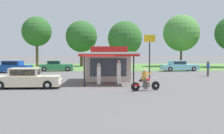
% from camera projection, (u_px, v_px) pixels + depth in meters
% --- Properties ---
extents(ground_plane, '(300.00, 300.00, 0.00)m').
position_uv_depth(ground_plane, '(99.00, 86.00, 23.09)').
color(ground_plane, '#5B5959').
extents(grass_verge_strip, '(120.00, 24.00, 0.01)m').
position_uv_depth(grass_verge_strip, '(101.00, 66.00, 53.02)').
color(grass_verge_strip, '#56843D').
rests_on(grass_verge_strip, ground).
extents(service_station_kiosk, '(4.88, 6.96, 3.20)m').
position_uv_depth(service_station_kiosk, '(108.00, 64.00, 27.44)').
color(service_station_kiosk, beige).
rests_on(service_station_kiosk, ground).
extents(gas_pump_nearside, '(0.44, 0.44, 1.83)m').
position_uv_depth(gas_pump_nearside, '(99.00, 75.00, 24.00)').
color(gas_pump_nearside, slate).
rests_on(gas_pump_nearside, ground).
extents(gas_pump_offside, '(0.44, 0.44, 2.10)m').
position_uv_depth(gas_pump_offside, '(119.00, 73.00, 24.04)').
color(gas_pump_offside, slate).
rests_on(gas_pump_offside, ground).
extents(motorcycle_with_rider, '(2.18, 1.06, 1.58)m').
position_uv_depth(motorcycle_with_rider, '(145.00, 82.00, 20.60)').
color(motorcycle_with_rider, black).
rests_on(motorcycle_with_rider, ground).
extents(featured_classic_sedan, '(5.33, 2.08, 1.54)m').
position_uv_depth(featured_classic_sedan, '(26.00, 79.00, 22.03)').
color(featured_classic_sedan, beige).
rests_on(featured_classic_sedan, ground).
extents(parked_car_back_row_centre, '(5.55, 2.26, 1.47)m').
position_uv_depth(parked_car_back_row_centre, '(107.00, 67.00, 39.83)').
color(parked_car_back_row_centre, '#B7B7BC').
rests_on(parked_car_back_row_centre, ground).
extents(parked_car_back_row_right, '(5.66, 2.74, 1.56)m').
position_uv_depth(parked_car_back_row_right, '(11.00, 67.00, 37.98)').
color(parked_car_back_row_right, '#19479E').
rests_on(parked_car_back_row_right, ground).
extents(parked_car_back_row_far_left, '(5.07, 2.57, 1.48)m').
position_uv_depth(parked_car_back_row_far_left, '(56.00, 66.00, 41.07)').
color(parked_car_back_row_far_left, '#2D844C').
rests_on(parked_car_back_row_far_left, ground).
extents(parked_car_back_row_far_right, '(5.56, 2.59, 1.47)m').
position_uv_depth(parked_car_back_row_far_right, '(179.00, 66.00, 40.97)').
color(parked_car_back_row_far_right, '#7AC6D1').
rests_on(parked_car_back_row_far_right, ground).
extents(bystander_leaning_by_kiosk, '(0.38, 0.38, 1.75)m').
position_uv_depth(bystander_leaning_by_kiosk, '(208.00, 68.00, 32.08)').
color(bystander_leaning_by_kiosk, brown).
rests_on(bystander_leaning_by_kiosk, ground).
extents(tree_oak_far_left, '(5.90, 5.90, 7.97)m').
position_uv_depth(tree_oak_far_left, '(125.00, 39.00, 49.49)').
color(tree_oak_far_left, brown).
rests_on(tree_oak_far_left, ground).
extents(tree_oak_centre, '(5.48, 5.48, 9.19)m').
position_uv_depth(tree_oak_centre, '(37.00, 31.00, 53.01)').
color(tree_oak_centre, brown).
rests_on(tree_oak_centre, ground).
extents(tree_oak_distant_spare, '(6.72, 6.72, 9.54)m').
position_uv_depth(tree_oak_distant_spare, '(181.00, 33.00, 53.27)').
color(tree_oak_distant_spare, brown).
rests_on(tree_oak_distant_spare, ground).
extents(tree_oak_right, '(5.90, 5.90, 8.53)m').
position_uv_depth(tree_oak_right, '(80.00, 37.00, 53.95)').
color(tree_oak_right, brown).
rests_on(tree_oak_right, ground).
extents(roadside_pole_sign, '(1.10, 0.12, 4.44)m').
position_uv_depth(roadside_pole_sign, '(150.00, 49.00, 28.47)').
color(roadside_pole_sign, black).
rests_on(roadside_pole_sign, ground).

